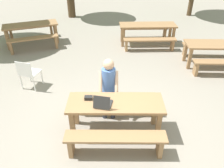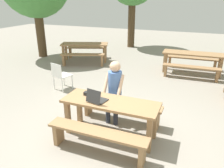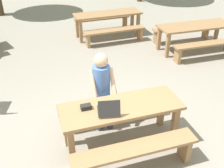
{
  "view_description": "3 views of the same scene",
  "coord_description": "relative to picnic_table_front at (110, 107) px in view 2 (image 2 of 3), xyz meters",
  "views": [
    {
      "loc": [
        -0.04,
        -3.42,
        3.36
      ],
      "look_at": [
        -0.07,
        0.25,
        1.0
      ],
      "focal_mm": 36.04,
      "sensor_mm": 36.0,
      "label": 1
    },
    {
      "loc": [
        1.45,
        -3.48,
        2.59
      ],
      "look_at": [
        -0.07,
        0.25,
        1.0
      ],
      "focal_mm": 35.49,
      "sensor_mm": 36.0,
      "label": 2
    },
    {
      "loc": [
        -1.12,
        -3.03,
        3.09
      ],
      "look_at": [
        -0.07,
        0.25,
        1.0
      ],
      "focal_mm": 42.59,
      "sensor_mm": 36.0,
      "label": 3
    }
  ],
  "objects": [
    {
      "name": "small_pouch",
      "position": [
        -0.52,
        0.09,
        0.16
      ],
      "size": [
        0.16,
        0.1,
        0.07
      ],
      "color": "black",
      "rests_on": "picnic_table_front"
    },
    {
      "name": "bench_distant_south",
      "position": [
        -2.85,
        4.01,
        -0.26
      ],
      "size": [
        1.73,
        0.89,
        0.48
      ],
      "rotation": [
        0.0,
        0.0,
        0.36
      ],
      "color": "#9E754C",
      "rests_on": "ground"
    },
    {
      "name": "bench_distant_north",
      "position": [
        -3.31,
        5.21,
        -0.26
      ],
      "size": [
        1.73,
        0.89,
        0.48
      ],
      "rotation": [
        0.0,
        0.0,
        0.36
      ],
      "color": "#9E754C",
      "rests_on": "ground"
    },
    {
      "name": "person_seated",
      "position": [
        -0.14,
        0.56,
        0.18
      ],
      "size": [
        0.4,
        0.4,
        1.36
      ],
      "color": "#333847",
      "rests_on": "ground"
    },
    {
      "name": "bench_near",
      "position": [
        0.0,
        -0.6,
        -0.27
      ],
      "size": [
        1.82,
        0.3,
        0.46
      ],
      "color": "#9E754C",
      "rests_on": "ground"
    },
    {
      "name": "picnic_table_mid",
      "position": [
        1.22,
        4.67,
        0.01
      ],
      "size": [
        2.08,
        0.74,
        0.75
      ],
      "rotation": [
        0.0,
        0.0,
        0.03
      ],
      "color": "#9E754C",
      "rests_on": "ground"
    },
    {
      "name": "ground_plane",
      "position": [
        0.0,
        0.0,
        -0.62
      ],
      "size": [
        30.0,
        30.0,
        0.0
      ],
      "primitive_type": "plane",
      "color": "gray"
    },
    {
      "name": "plastic_chair",
      "position": [
        -2.24,
        1.6,
        -0.17
      ],
      "size": [
        0.54,
        0.54,
        0.83
      ],
      "rotation": [
        0.0,
        0.0,
        2.86
      ],
      "color": "white",
      "rests_on": "ground"
    },
    {
      "name": "bench_mid_south",
      "position": [
        1.24,
        4.05,
        -0.29
      ],
      "size": [
        1.86,
        0.36,
        0.43
      ],
      "rotation": [
        0.0,
        0.0,
        0.03
      ],
      "color": "#9E754C",
      "rests_on": "ground"
    },
    {
      "name": "laptop",
      "position": [
        -0.23,
        -0.11,
        0.19
      ],
      "size": [
        0.37,
        0.37,
        0.27
      ],
      "rotation": [
        0.0,
        0.0,
        2.95
      ],
      "color": "#2D2D2D",
      "rests_on": "picnic_table_front"
    },
    {
      "name": "picnic_table_front",
      "position": [
        0.0,
        0.0,
        0.0
      ],
      "size": [
        1.85,
        0.66,
        0.75
      ],
      "color": "#9E754C",
      "rests_on": "ground"
    },
    {
      "name": "bench_mid_north",
      "position": [
        1.2,
        5.28,
        -0.29
      ],
      "size": [
        1.86,
        0.36,
        0.43
      ],
      "rotation": [
        0.0,
        0.0,
        0.03
      ],
      "color": "#9E754C",
      "rests_on": "ground"
    },
    {
      "name": "bench_far",
      "position": [
        0.0,
        0.6,
        -0.27
      ],
      "size": [
        1.82,
        0.3,
        0.46
      ],
      "color": "#9E754C",
      "rests_on": "ground"
    },
    {
      "name": "picnic_table_distant",
      "position": [
        -3.08,
        4.61,
        0.02
      ],
      "size": [
        2.04,
        1.32,
        0.77
      ],
      "rotation": [
        0.0,
        0.0,
        0.36
      ],
      "color": "#9E754C",
      "rests_on": "ground"
    }
  ]
}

